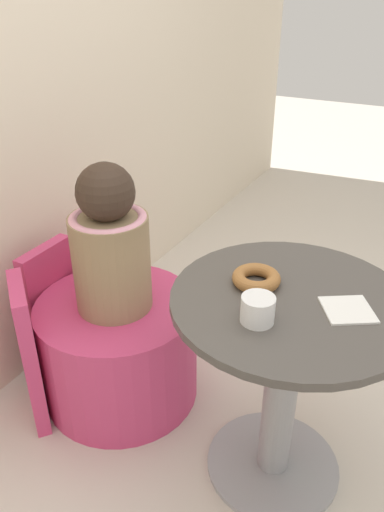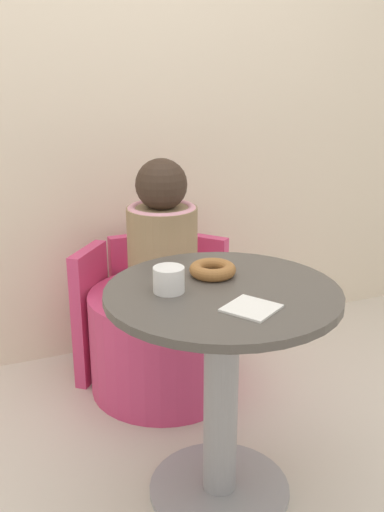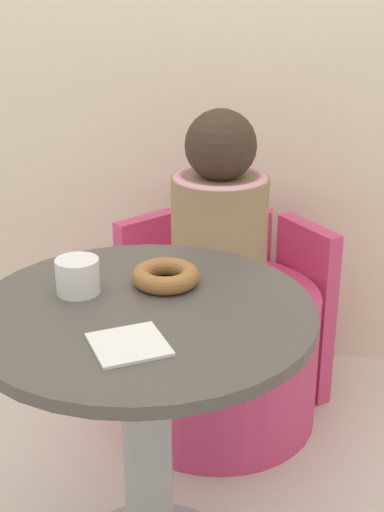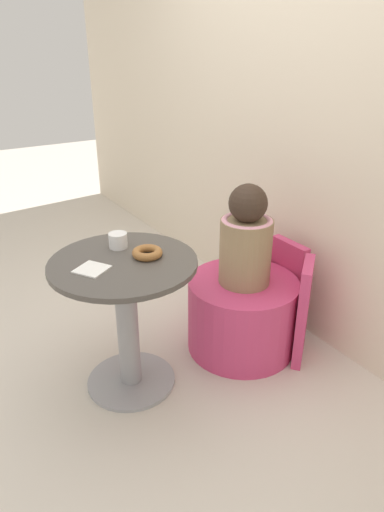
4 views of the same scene
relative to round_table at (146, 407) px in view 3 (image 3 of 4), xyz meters
name	(u,v)px [view 3 (image 3 of 4)]	position (x,y,z in m)	size (l,w,h in m)	color
round_table	(146,407)	(0.00, 0.00, 0.00)	(0.67, 0.67, 0.69)	#99999E
tub_chair	(217,356)	(0.06, 0.66, -0.25)	(0.60, 0.60, 0.42)	#D13D70
booth_backrest	(228,298)	(0.06, 0.90, -0.18)	(0.70, 0.25, 0.57)	#D13D70
child_figure	(220,215)	(0.06, 0.66, 0.20)	(0.27, 0.27, 0.53)	#937A56
donut	(166,276)	(0.02, 0.11, 0.25)	(0.14, 0.14, 0.04)	#9E6633
cup	(78,276)	(-0.14, 0.04, 0.26)	(0.09, 0.09, 0.07)	white
paper_napkin	(129,344)	(0.01, -0.15, 0.23)	(0.17, 0.17, 0.01)	white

